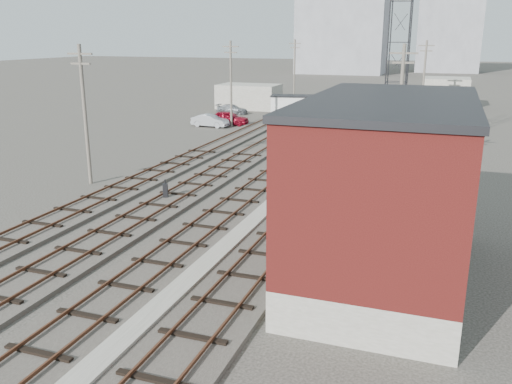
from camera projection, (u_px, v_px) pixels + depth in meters
The scene contains 23 objects.
ground at pixel (368, 114), 68.31m from camera, with size 320.00×320.00×0.00m, color #282621.
track_right at pixel (362, 145), 48.47m from camera, with size 3.20×90.00×0.39m.
track_mid_right at pixel (318, 142), 49.75m from camera, with size 3.20×90.00×0.39m.
track_mid_left at pixel (276, 139), 51.04m from camera, with size 3.20×90.00×0.39m.
track_left at pixel (237, 137), 52.32m from camera, with size 3.20×90.00×0.39m.
platform_curb at pixel (240, 234), 26.47m from camera, with size 0.90×28.00×0.26m, color gray.
brick_building at pixel (386, 189), 21.44m from camera, with size 6.54×12.20×7.22m.
lattice_tower at pixel (398, 62), 41.83m from camera, with size 1.60×1.60×15.00m.
utility_pole_left_a at pixel (85, 112), 34.78m from camera, with size 1.80×0.24×9.00m.
utility_pole_left_b at pixel (231, 82), 57.41m from camera, with size 1.80×0.24×9.00m.
utility_pole_left_c at pixel (294, 69), 80.05m from camera, with size 1.80×0.24×9.00m.
utility_pole_right_a at pixel (400, 109), 35.92m from camera, with size 1.80×0.24×9.00m.
utility_pole_right_b at pixel (424, 78), 63.08m from camera, with size 1.80×0.24×9.00m.
apartment_left at pixel (343, 13), 137.83m from camera, with size 22.00×14.00×30.00m, color gray.
apartment_right at pixel (451, 22), 143.61m from camera, with size 16.00×12.00×26.00m, color gray.
shed_left at pixel (249, 96), 73.01m from camera, with size 8.00×5.00×3.20m, color gray.
shed_right at pixel (446, 93), 73.92m from camera, with size 6.00×6.00×4.00m, color gray.
signal_mast at pixel (279, 223), 21.20m from camera, with size 0.40×0.41×4.14m.
switch_stand at pixel (165, 191), 32.28m from camera, with size 0.36×0.36×1.20m.
site_trailer at pixel (297, 106), 64.91m from camera, with size 6.71×3.95×2.64m.
car_red at pixel (228, 118), 59.58m from camera, with size 1.83×4.56×1.55m, color maroon.
car_silver at pixel (210, 121), 58.34m from camera, with size 1.43×4.10×1.35m, color #A2A4A9.
car_grey at pixel (232, 109), 68.16m from camera, with size 1.64×4.02×1.17m, color slate.
Camera 1 is at (9.54, -9.16, 9.48)m, focal length 38.00 mm.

